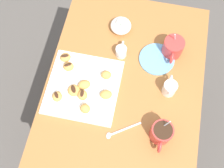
{
  "coord_description": "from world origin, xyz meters",
  "views": [
    {
      "loc": [
        0.5,
        0.04,
        1.89
      ],
      "look_at": [
        0.02,
        -0.05,
        0.73
      ],
      "focal_mm": 44.65,
      "sensor_mm": 36.0,
      "label": 1
    }
  ],
  "objects_px": {
    "pastry_plate_square": "(83,87)",
    "chocolate_sauce_pitcher": "(121,51)",
    "beignet_4": "(57,96)",
    "dining_table": "(123,94)",
    "coffee_mug_red_left": "(173,47)",
    "saucer_sky_left": "(157,59)",
    "beignet_2": "(106,75)",
    "ice_cream_bowl": "(121,25)",
    "beignet_0": "(69,67)",
    "beignet_7": "(106,94)",
    "beignet_8": "(65,57)",
    "cream_pitcher_white": "(170,88)",
    "beignet_6": "(84,85)",
    "beignet_3": "(74,90)",
    "beignet_1": "(83,95)",
    "coffee_mug_red_right": "(161,133)",
    "beignet_5": "(85,109)"
  },
  "relations": [
    {
      "from": "pastry_plate_square",
      "to": "chocolate_sauce_pitcher",
      "type": "distance_m",
      "value": 0.24
    },
    {
      "from": "chocolate_sauce_pitcher",
      "to": "beignet_4",
      "type": "bearing_deg",
      "value": -39.89
    },
    {
      "from": "dining_table",
      "to": "coffee_mug_red_left",
      "type": "xyz_separation_m",
      "value": [
        -0.2,
        0.19,
        0.19
      ]
    },
    {
      "from": "saucer_sky_left",
      "to": "beignet_2",
      "type": "bearing_deg",
      "value": -56.84
    },
    {
      "from": "ice_cream_bowl",
      "to": "saucer_sky_left",
      "type": "height_order",
      "value": "ice_cream_bowl"
    },
    {
      "from": "beignet_0",
      "to": "beignet_7",
      "type": "relative_size",
      "value": 0.91
    },
    {
      "from": "beignet_8",
      "to": "cream_pitcher_white",
      "type": "bearing_deg",
      "value": 82.99
    },
    {
      "from": "beignet_6",
      "to": "beignet_3",
      "type": "bearing_deg",
      "value": -47.24
    },
    {
      "from": "beignet_3",
      "to": "beignet_2",
      "type": "bearing_deg",
      "value": 129.21
    },
    {
      "from": "chocolate_sauce_pitcher",
      "to": "saucer_sky_left",
      "type": "distance_m",
      "value": 0.17
    },
    {
      "from": "coffee_mug_red_left",
      "to": "beignet_1",
      "type": "distance_m",
      "value": 0.47
    },
    {
      "from": "pastry_plate_square",
      "to": "cream_pitcher_white",
      "type": "bearing_deg",
      "value": 98.77
    },
    {
      "from": "beignet_3",
      "to": "coffee_mug_red_right",
      "type": "bearing_deg",
      "value": 73.95
    },
    {
      "from": "chocolate_sauce_pitcher",
      "to": "beignet_2",
      "type": "height_order",
      "value": "chocolate_sauce_pitcher"
    },
    {
      "from": "pastry_plate_square",
      "to": "beignet_4",
      "type": "distance_m",
      "value": 0.13
    },
    {
      "from": "pastry_plate_square",
      "to": "chocolate_sauce_pitcher",
      "type": "bearing_deg",
      "value": 146.38
    },
    {
      "from": "chocolate_sauce_pitcher",
      "to": "beignet_6",
      "type": "relative_size",
      "value": 1.66
    },
    {
      "from": "pastry_plate_square",
      "to": "beignet_4",
      "type": "relative_size",
      "value": 6.67
    },
    {
      "from": "coffee_mug_red_left",
      "to": "beignet_8",
      "type": "bearing_deg",
      "value": -73.55
    },
    {
      "from": "saucer_sky_left",
      "to": "cream_pitcher_white",
      "type": "bearing_deg",
      "value": 25.87
    },
    {
      "from": "pastry_plate_square",
      "to": "ice_cream_bowl",
      "type": "height_order",
      "value": "ice_cream_bowl"
    },
    {
      "from": "beignet_4",
      "to": "coffee_mug_red_left",
      "type": "bearing_deg",
      "value": 125.82
    },
    {
      "from": "beignet_1",
      "to": "beignet_3",
      "type": "distance_m",
      "value": 0.05
    },
    {
      "from": "ice_cream_bowl",
      "to": "beignet_1",
      "type": "distance_m",
      "value": 0.4
    },
    {
      "from": "pastry_plate_square",
      "to": "beignet_2",
      "type": "height_order",
      "value": "beignet_2"
    },
    {
      "from": "coffee_mug_red_left",
      "to": "beignet_3",
      "type": "xyz_separation_m",
      "value": [
        0.29,
        -0.4,
        -0.02
      ]
    },
    {
      "from": "cream_pitcher_white",
      "to": "beignet_5",
      "type": "height_order",
      "value": "cream_pitcher_white"
    },
    {
      "from": "cream_pitcher_white",
      "to": "beignet_4",
      "type": "relative_size",
      "value": 2.19
    },
    {
      "from": "coffee_mug_red_right",
      "to": "beignet_8",
      "type": "height_order",
      "value": "coffee_mug_red_right"
    },
    {
      "from": "coffee_mug_red_left",
      "to": "ice_cream_bowl",
      "type": "xyz_separation_m",
      "value": [
        -0.08,
        -0.26,
        -0.02
      ]
    },
    {
      "from": "pastry_plate_square",
      "to": "beignet_6",
      "type": "distance_m",
      "value": 0.03
    },
    {
      "from": "saucer_sky_left",
      "to": "beignet_7",
      "type": "height_order",
      "value": "beignet_7"
    },
    {
      "from": "beignet_5",
      "to": "beignet_7",
      "type": "height_order",
      "value": "beignet_5"
    },
    {
      "from": "coffee_mug_red_left",
      "to": "beignet_4",
      "type": "xyz_separation_m",
      "value": [
        0.34,
        -0.47,
        -0.02
      ]
    },
    {
      "from": "beignet_5",
      "to": "beignet_6",
      "type": "distance_m",
      "value": 0.11
    },
    {
      "from": "saucer_sky_left",
      "to": "beignet_8",
      "type": "height_order",
      "value": "beignet_8"
    },
    {
      "from": "saucer_sky_left",
      "to": "beignet_2",
      "type": "relative_size",
      "value": 3.57
    },
    {
      "from": "cream_pitcher_white",
      "to": "beignet_4",
      "type": "xyz_separation_m",
      "value": [
        0.13,
        -0.48,
        -0.01
      ]
    },
    {
      "from": "pastry_plate_square",
      "to": "beignet_1",
      "type": "bearing_deg",
      "value": 12.32
    },
    {
      "from": "coffee_mug_red_left",
      "to": "beignet_8",
      "type": "relative_size",
      "value": 2.75
    },
    {
      "from": "coffee_mug_red_right",
      "to": "beignet_5",
      "type": "relative_size",
      "value": 3.06
    },
    {
      "from": "pastry_plate_square",
      "to": "coffee_mug_red_left",
      "type": "distance_m",
      "value": 0.45
    },
    {
      "from": "beignet_6",
      "to": "beignet_8",
      "type": "height_order",
      "value": "beignet_6"
    },
    {
      "from": "beignet_5",
      "to": "beignet_7",
      "type": "xyz_separation_m",
      "value": [
        -0.08,
        0.07,
        -0.0
      ]
    },
    {
      "from": "dining_table",
      "to": "beignet_0",
      "type": "bearing_deg",
      "value": -93.53
    },
    {
      "from": "cream_pitcher_white",
      "to": "beignet_3",
      "type": "relative_size",
      "value": 1.9
    },
    {
      "from": "chocolate_sauce_pitcher",
      "to": "beignet_6",
      "type": "bearing_deg",
      "value": -32.9
    },
    {
      "from": "ice_cream_bowl",
      "to": "beignet_1",
      "type": "bearing_deg",
      "value": -13.81
    },
    {
      "from": "beignet_0",
      "to": "saucer_sky_left",
      "type": "bearing_deg",
      "value": 108.89
    },
    {
      "from": "saucer_sky_left",
      "to": "coffee_mug_red_left",
      "type": "bearing_deg",
      "value": 129.88
    }
  ]
}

